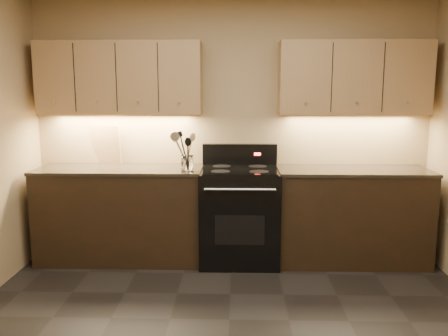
{
  "coord_description": "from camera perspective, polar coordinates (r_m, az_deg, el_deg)",
  "views": [
    {
      "loc": [
        0.05,
        -2.85,
        1.71
      ],
      "look_at": [
        -0.07,
        1.45,
        0.98
      ],
      "focal_mm": 38.0,
      "sensor_mm": 36.0,
      "label": 1
    }
  ],
  "objects": [
    {
      "name": "counter_right",
      "position": [
        4.85,
        15.06,
        -5.53
      ],
      "size": [
        1.46,
        0.62,
        0.93
      ],
      "color": "black",
      "rests_on": "ground"
    },
    {
      "name": "steel_spatula",
      "position": [
        4.49,
        -4.24,
        2.17
      ],
      "size": [
        0.23,
        0.14,
        0.37
      ],
      "primitive_type": null,
      "rotation": [
        0.21,
        -0.39,
        -0.23
      ],
      "color": "silver",
      "rests_on": "utensil_crock"
    },
    {
      "name": "upper_cab_left",
      "position": [
        4.84,
        -12.4,
        10.53
      ],
      "size": [
        1.6,
        0.3,
        0.7
      ],
      "primitive_type": "cube",
      "color": "#A67F53",
      "rests_on": "wall_back"
    },
    {
      "name": "counter_left",
      "position": [
        4.85,
        -12.26,
        -5.4
      ],
      "size": [
        1.62,
        0.62,
        0.93
      ],
      "color": "black",
      "rests_on": "ground"
    },
    {
      "name": "upper_cab_right",
      "position": [
        4.83,
        15.35,
        10.41
      ],
      "size": [
        1.44,
        0.3,
        0.7
      ],
      "primitive_type": "cube",
      "color": "#A67F53",
      "rests_on": "wall_back"
    },
    {
      "name": "stove",
      "position": [
        4.69,
        1.89,
        -5.53
      ],
      "size": [
        0.76,
        0.68,
        1.14
      ],
      "color": "black",
      "rests_on": "ground"
    },
    {
      "name": "cutting_board",
      "position": [
        5.04,
        -14.0,
        2.79
      ],
      "size": [
        0.32,
        0.12,
        0.4
      ],
      "primitive_type": "cube",
      "rotation": [
        0.09,
        0.0,
        -0.22
      ],
      "color": "tan",
      "rests_on": "counter_left"
    },
    {
      "name": "steel_skimmer",
      "position": [
        4.47,
        -4.22,
        2.15
      ],
      "size": [
        0.23,
        0.12,
        0.37
      ],
      "primitive_type": null,
      "rotation": [
        0.02,
        -0.4,
        0.13
      ],
      "color": "silver",
      "rests_on": "utensil_crock"
    },
    {
      "name": "wooden_spoon",
      "position": [
        4.49,
        -4.8,
        2.04
      ],
      "size": [
        0.15,
        0.1,
        0.35
      ],
      "primitive_type": null,
      "rotation": [
        -0.08,
        0.26,
        0.11
      ],
      "color": "tan",
      "rests_on": "utensil_crock"
    },
    {
      "name": "black_spoon",
      "position": [
        4.5,
        -4.39,
        1.81
      ],
      "size": [
        0.07,
        0.11,
        0.31
      ],
      "primitive_type": null,
      "rotation": [
        0.18,
        0.03,
        0.02
      ],
      "color": "black",
      "rests_on": "utensil_crock"
    },
    {
      "name": "black_turner",
      "position": [
        4.46,
        -4.35,
        2.24
      ],
      "size": [
        0.19,
        0.13,
        0.39
      ],
      "primitive_type": null,
      "rotation": [
        -0.15,
        -0.18,
        0.43
      ],
      "color": "black",
      "rests_on": "utensil_crock"
    },
    {
      "name": "outlet_plate",
      "position": [
        5.06,
        -13.94,
        2.7
      ],
      "size": [
        0.08,
        0.01,
        0.12
      ],
      "primitive_type": "cube",
      "color": "#B2B5BA",
      "rests_on": "wall_back"
    },
    {
      "name": "utensil_crock",
      "position": [
        4.51,
        -4.44,
        0.55
      ],
      "size": [
        0.15,
        0.15,
        0.15
      ],
      "color": "white",
      "rests_on": "counter_left"
    },
    {
      "name": "wall_back",
      "position": [
        4.86,
        0.97,
        4.85
      ],
      "size": [
        4.0,
        0.04,
        2.6
      ],
      "primitive_type": "cube",
      "color": "tan",
      "rests_on": "ground"
    }
  ]
}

